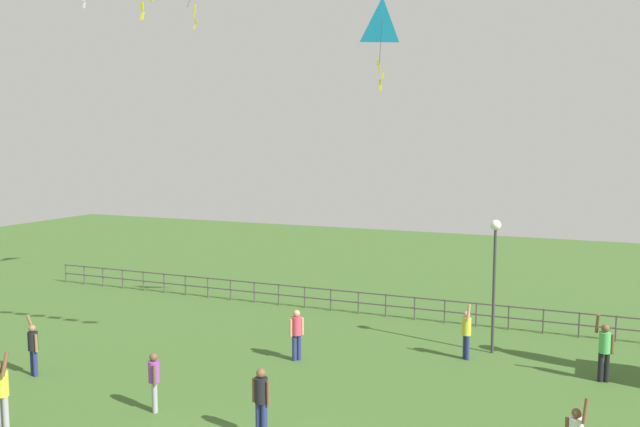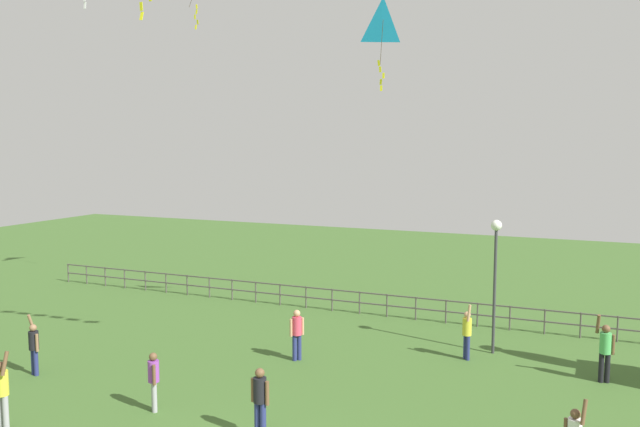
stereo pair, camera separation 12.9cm
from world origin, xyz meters
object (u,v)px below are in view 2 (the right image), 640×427
(person_0, at_px, (605,349))
(kite_3, at_px, (383,22))
(person_5, at_px, (154,378))
(person_1, at_px, (34,345))
(person_6, at_px, (297,331))
(person_2, at_px, (467,331))
(person_7, at_px, (260,398))
(lamppost, at_px, (495,257))
(person_3, at_px, (2,390))

(person_0, height_order, kite_3, kite_3)
(person_0, bearing_deg, person_5, -147.48)
(person_1, distance_m, kite_3, 15.55)
(person_1, height_order, person_6, person_1)
(person_0, xyz_separation_m, kite_3, (-7.53, 1.73, 10.24))
(person_2, bearing_deg, kite_3, 159.47)
(kite_3, bearing_deg, person_2, -20.53)
(person_7, distance_m, kite_3, 13.63)
(person_7, bearing_deg, person_2, 65.58)
(person_7, bearing_deg, person_6, 106.33)
(lamppost, relative_size, person_5, 2.86)
(person_5, bearing_deg, lamppost, 48.30)
(person_6, bearing_deg, person_2, 24.25)
(person_1, height_order, kite_3, kite_3)
(person_5, relative_size, person_6, 0.94)
(person_1, xyz_separation_m, person_2, (11.85, 6.69, 0.01))
(lamppost, height_order, person_7, lamppost)
(person_0, bearing_deg, person_3, -145.64)
(lamppost, height_order, kite_3, kite_3)
(person_6, relative_size, person_7, 0.98)
(person_3, relative_size, person_6, 1.20)
(lamppost, distance_m, person_5, 11.53)
(person_2, bearing_deg, person_7, -114.42)
(person_0, distance_m, person_6, 9.39)
(lamppost, xyz_separation_m, person_6, (-5.78, -3.27, -2.32))
(person_1, relative_size, kite_3, 0.59)
(person_1, height_order, person_7, person_1)
(lamppost, relative_size, person_7, 2.65)
(person_0, bearing_deg, person_7, -136.58)
(person_2, height_order, person_6, person_2)
(lamppost, xyz_separation_m, person_2, (-0.70, -0.98, -2.35))
(person_1, distance_m, person_6, 8.09)
(lamppost, height_order, person_6, lamppost)
(person_2, relative_size, person_6, 1.12)
(lamppost, relative_size, person_6, 2.70)
(lamppost, xyz_separation_m, kite_3, (-4.09, 0.28, 7.97))
(person_0, relative_size, person_5, 1.29)
(kite_3, bearing_deg, person_5, -111.41)
(person_1, relative_size, person_5, 1.17)
(lamppost, relative_size, kite_3, 1.44)
(person_3, distance_m, person_7, 6.42)
(person_0, relative_size, person_6, 1.22)
(person_1, distance_m, person_5, 5.10)
(person_3, bearing_deg, person_7, 19.43)
(person_3, bearing_deg, lamppost, 46.52)
(person_2, bearing_deg, person_6, -155.75)
(person_0, relative_size, kite_3, 0.65)
(lamppost, bearing_deg, person_0, -22.92)
(person_1, height_order, person_3, person_3)
(person_0, height_order, person_1, person_0)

